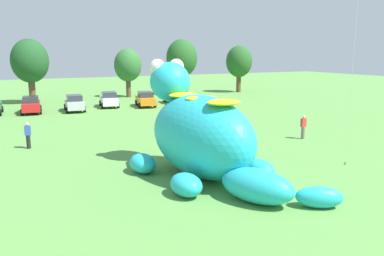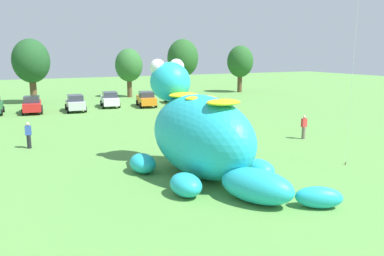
% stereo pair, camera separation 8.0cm
% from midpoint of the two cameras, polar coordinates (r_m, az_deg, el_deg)
% --- Properties ---
extents(ground_plane, '(160.00, 160.00, 0.00)m').
position_cam_midpoint_polar(ground_plane, '(19.73, 2.91, -6.95)').
color(ground_plane, '#568E42').
extents(giant_inflatable_creature, '(6.54, 10.95, 5.76)m').
position_cam_midpoint_polar(giant_inflatable_creature, '(19.09, 1.51, -1.00)').
color(giant_inflatable_creature, '#23B2C6').
rests_on(giant_inflatable_creature, ground).
extents(car_red, '(2.23, 4.24, 1.72)m').
position_cam_midpoint_polar(car_red, '(42.63, -22.46, 3.21)').
color(car_red, red).
rests_on(car_red, ground).
extents(car_silver, '(2.16, 4.21, 1.72)m').
position_cam_midpoint_polar(car_silver, '(42.47, -16.77, 3.55)').
color(car_silver, '#B7BABF').
rests_on(car_silver, ground).
extents(car_white, '(2.38, 4.30, 1.72)m').
position_cam_midpoint_polar(car_white, '(44.81, -11.97, 4.16)').
color(car_white, white).
rests_on(car_white, ground).
extents(car_orange, '(2.46, 4.33, 1.72)m').
position_cam_midpoint_polar(car_orange, '(44.46, -6.71, 4.27)').
color(car_orange, orange).
rests_on(car_orange, ground).
extents(car_yellow, '(2.29, 4.27, 1.72)m').
position_cam_midpoint_polar(car_yellow, '(46.99, -2.44, 4.71)').
color(car_yellow, yellow).
rests_on(car_yellow, ground).
extents(tree_mid_left, '(4.33, 4.33, 7.69)m').
position_cam_midpoint_polar(tree_mid_left, '(50.42, -22.60, 9.06)').
color(tree_mid_left, brown).
rests_on(tree_mid_left, ground).
extents(tree_centre_left, '(3.71, 3.71, 6.59)m').
position_cam_midpoint_polar(tree_centre_left, '(53.97, -9.25, 9.08)').
color(tree_centre_left, brown).
rests_on(tree_centre_left, ground).
extents(tree_centre, '(4.49, 4.49, 7.97)m').
position_cam_midpoint_polar(tree_centre, '(56.72, -1.32, 10.22)').
color(tree_centre, brown).
rests_on(tree_centre, ground).
extents(tree_centre_right, '(4.01, 4.01, 7.11)m').
position_cam_midpoint_polar(tree_centre_right, '(60.53, 7.16, 9.67)').
color(tree_centre_right, brown).
rests_on(tree_centre_right, ground).
extents(spectator_near_inflatable, '(0.38, 0.26, 1.71)m').
position_cam_midpoint_polar(spectator_near_inflatable, '(28.70, 16.24, 0.11)').
color(spectator_near_inflatable, '#726656').
rests_on(spectator_near_inflatable, ground).
extents(spectator_mid_field, '(0.38, 0.26, 1.71)m').
position_cam_midpoint_polar(spectator_mid_field, '(37.05, 5.30, 2.92)').
color(spectator_mid_field, '#2D334C').
rests_on(spectator_mid_field, ground).
extents(spectator_by_cars, '(0.38, 0.26, 1.71)m').
position_cam_midpoint_polar(spectator_by_cars, '(26.98, -22.89, -1.01)').
color(spectator_by_cars, black).
rests_on(spectator_by_cars, ground).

